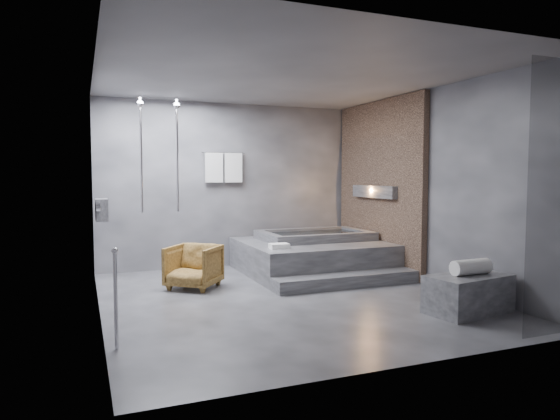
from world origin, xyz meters
name	(u,v)px	position (x,y,z in m)	size (l,w,h in m)	color
room	(306,163)	(0.40, 0.24, 1.73)	(5.00, 5.04, 2.82)	#313134
tub_deck	(312,256)	(1.05, 1.45, 0.25)	(2.20, 2.00, 0.50)	#37373A
tub_step	(347,280)	(1.05, 0.27, 0.09)	(2.20, 0.36, 0.18)	#37373A
concrete_bench	(468,294)	(1.67, -1.42, 0.22)	(0.97, 0.53, 0.44)	#38383B
driftwood_chair	(194,266)	(-0.98, 0.99, 0.30)	(0.65, 0.67, 0.61)	#4C3213
rolled_towel	(471,267)	(1.71, -1.40, 0.52)	(0.18, 0.18, 0.49)	white
deck_towel	(279,246)	(0.26, 0.89, 0.54)	(0.27, 0.20, 0.07)	white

